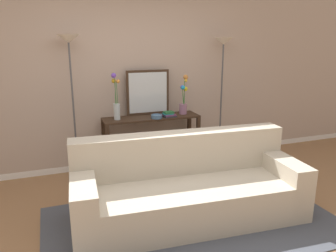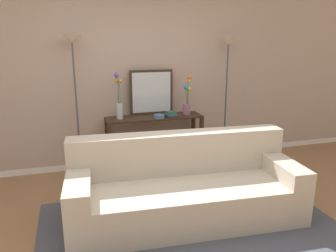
{
  "view_description": "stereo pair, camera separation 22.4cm",
  "coord_description": "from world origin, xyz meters",
  "px_view_note": "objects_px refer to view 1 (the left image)",
  "views": [
    {
      "loc": [
        -1.07,
        -2.64,
        1.88
      ],
      "look_at": [
        0.28,
        1.03,
        0.85
      ],
      "focal_mm": 35.18,
      "sensor_mm": 36.0,
      "label": 1
    },
    {
      "loc": [
        -0.86,
        -2.71,
        1.88
      ],
      "look_at": [
        0.28,
        1.03,
        0.85
      ],
      "focal_mm": 35.18,
      "sensor_mm": 36.0,
      "label": 2
    }
  ],
  "objects_px": {
    "vase_short_flowers": "(184,99)",
    "book_row_under_console": "(123,168)",
    "vase_tall_flowers": "(116,103)",
    "floor_lamp_left": "(70,68)",
    "console_table": "(152,133)",
    "couch": "(188,190)",
    "floor_lamp_right": "(223,65)",
    "fruit_bowl": "(157,116)",
    "book_stack": "(169,115)",
    "wall_mirror": "(148,92)"
  },
  "relations": [
    {
      "from": "couch",
      "to": "console_table",
      "type": "height_order",
      "value": "couch"
    },
    {
      "from": "floor_lamp_right",
      "to": "fruit_bowl",
      "type": "bearing_deg",
      "value": -172.81
    },
    {
      "from": "book_stack",
      "to": "book_row_under_console",
      "type": "xyz_separation_m",
      "value": [
        -0.67,
        0.09,
        -0.77
      ]
    },
    {
      "from": "couch",
      "to": "fruit_bowl",
      "type": "height_order",
      "value": "couch"
    },
    {
      "from": "wall_mirror",
      "to": "vase_short_flowers",
      "type": "xyz_separation_m",
      "value": [
        0.5,
        -0.15,
        -0.11
      ]
    },
    {
      "from": "floor_lamp_left",
      "to": "vase_short_flowers",
      "type": "distance_m",
      "value": 1.66
    },
    {
      "from": "couch",
      "to": "book_row_under_console",
      "type": "bearing_deg",
      "value": 104.91
    },
    {
      "from": "wall_mirror",
      "to": "book_row_under_console",
      "type": "relative_size",
      "value": 2.48
    },
    {
      "from": "floor_lamp_right",
      "to": "wall_mirror",
      "type": "relative_size",
      "value": 2.91
    },
    {
      "from": "book_stack",
      "to": "couch",
      "type": "bearing_deg",
      "value": -101.82
    },
    {
      "from": "vase_tall_flowers",
      "to": "floor_lamp_left",
      "type": "bearing_deg",
      "value": 177.83
    },
    {
      "from": "floor_lamp_left",
      "to": "vase_short_flowers",
      "type": "relative_size",
      "value": 3.32
    },
    {
      "from": "book_row_under_console",
      "to": "floor_lamp_left",
      "type": "bearing_deg",
      "value": 178.43
    },
    {
      "from": "fruit_bowl",
      "to": "couch",
      "type": "bearing_deg",
      "value": -93.85
    },
    {
      "from": "floor_lamp_left",
      "to": "book_stack",
      "type": "relative_size",
      "value": 9.88
    },
    {
      "from": "floor_lamp_left",
      "to": "fruit_bowl",
      "type": "distance_m",
      "value": 1.32
    },
    {
      "from": "fruit_bowl",
      "to": "book_row_under_console",
      "type": "relative_size",
      "value": 0.6
    },
    {
      "from": "floor_lamp_right",
      "to": "vase_tall_flowers",
      "type": "distance_m",
      "value": 1.71
    },
    {
      "from": "fruit_bowl",
      "to": "book_stack",
      "type": "xyz_separation_m",
      "value": [
        0.2,
        0.03,
        0.01
      ]
    },
    {
      "from": "vase_short_flowers",
      "to": "book_stack",
      "type": "xyz_separation_m",
      "value": [
        -0.27,
        -0.1,
        -0.19
      ]
    },
    {
      "from": "console_table",
      "to": "wall_mirror",
      "type": "xyz_separation_m",
      "value": [
        0.0,
        0.16,
        0.57
      ]
    },
    {
      "from": "vase_short_flowers",
      "to": "book_row_under_console",
      "type": "xyz_separation_m",
      "value": [
        -0.94,
        -0.01,
        -0.95
      ]
    },
    {
      "from": "console_table",
      "to": "wall_mirror",
      "type": "relative_size",
      "value": 2.14
    },
    {
      "from": "wall_mirror",
      "to": "fruit_bowl",
      "type": "height_order",
      "value": "wall_mirror"
    },
    {
      "from": "floor_lamp_right",
      "to": "fruit_bowl",
      "type": "relative_size",
      "value": 12.06
    },
    {
      "from": "floor_lamp_left",
      "to": "book_row_under_console",
      "type": "relative_size",
      "value": 7.34
    },
    {
      "from": "wall_mirror",
      "to": "vase_tall_flowers",
      "type": "distance_m",
      "value": 0.54
    },
    {
      "from": "vase_short_flowers",
      "to": "book_stack",
      "type": "height_order",
      "value": "vase_short_flowers"
    },
    {
      "from": "floor_lamp_right",
      "to": "wall_mirror",
      "type": "height_order",
      "value": "floor_lamp_right"
    },
    {
      "from": "floor_lamp_left",
      "to": "book_row_under_console",
      "type": "bearing_deg",
      "value": -1.57
    },
    {
      "from": "couch",
      "to": "book_row_under_console",
      "type": "distance_m",
      "value": 1.52
    },
    {
      "from": "vase_tall_flowers",
      "to": "book_stack",
      "type": "distance_m",
      "value": 0.77
    },
    {
      "from": "console_table",
      "to": "vase_short_flowers",
      "type": "height_order",
      "value": "vase_short_flowers"
    },
    {
      "from": "floor_lamp_right",
      "to": "book_stack",
      "type": "height_order",
      "value": "floor_lamp_right"
    },
    {
      "from": "wall_mirror",
      "to": "vase_tall_flowers",
      "type": "height_order",
      "value": "wall_mirror"
    },
    {
      "from": "console_table",
      "to": "floor_lamp_left",
      "type": "xyz_separation_m",
      "value": [
        -1.07,
        0.02,
        0.96
      ]
    },
    {
      "from": "wall_mirror",
      "to": "book_stack",
      "type": "relative_size",
      "value": 3.34
    },
    {
      "from": "couch",
      "to": "vase_short_flowers",
      "type": "relative_size",
      "value": 4.25
    },
    {
      "from": "fruit_bowl",
      "to": "floor_lamp_left",
      "type": "bearing_deg",
      "value": 172.88
    },
    {
      "from": "fruit_bowl",
      "to": "book_stack",
      "type": "relative_size",
      "value": 0.81
    },
    {
      "from": "couch",
      "to": "vase_tall_flowers",
      "type": "distance_m",
      "value": 1.68
    },
    {
      "from": "floor_lamp_right",
      "to": "vase_short_flowers",
      "type": "xyz_separation_m",
      "value": [
        -0.64,
        -0.01,
        -0.48
      ]
    },
    {
      "from": "fruit_bowl",
      "to": "book_stack",
      "type": "height_order",
      "value": "book_stack"
    },
    {
      "from": "wall_mirror",
      "to": "book_stack",
      "type": "bearing_deg",
      "value": -47.39
    },
    {
      "from": "vase_tall_flowers",
      "to": "floor_lamp_right",
      "type": "bearing_deg",
      "value": 0.75
    },
    {
      "from": "console_table",
      "to": "vase_tall_flowers",
      "type": "xyz_separation_m",
      "value": [
        -0.5,
        -0.0,
        0.48
      ]
    },
    {
      "from": "console_table",
      "to": "wall_mirror",
      "type": "height_order",
      "value": "wall_mirror"
    },
    {
      "from": "couch",
      "to": "vase_tall_flowers",
      "type": "height_order",
      "value": "vase_tall_flowers"
    },
    {
      "from": "vase_short_flowers",
      "to": "book_row_under_console",
      "type": "height_order",
      "value": "vase_short_flowers"
    },
    {
      "from": "fruit_bowl",
      "to": "vase_short_flowers",
      "type": "bearing_deg",
      "value": 15.54
    }
  ]
}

